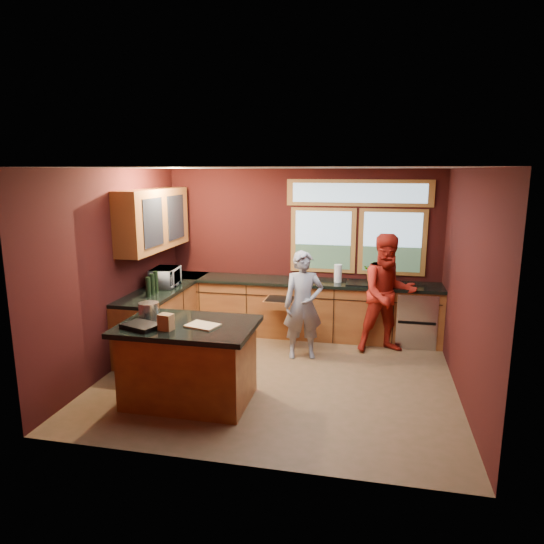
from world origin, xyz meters
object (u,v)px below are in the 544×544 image
(person_grey, at_px, (303,305))
(stock_pot, at_px, (149,310))
(cutting_board, at_px, (203,325))
(person_red, at_px, (388,294))
(island, at_px, (189,362))

(person_grey, xyz_separation_m, stock_pot, (-1.65, -1.48, 0.25))
(cutting_board, height_order, stock_pot, stock_pot)
(person_red, bearing_deg, person_grey, -176.87)
(person_red, bearing_deg, stock_pot, -164.40)
(person_red, distance_m, stock_pot, 3.46)
(cutting_board, bearing_deg, person_grey, 61.82)
(cutting_board, distance_m, stock_pot, 0.78)
(island, distance_m, person_red, 3.14)
(island, height_order, stock_pot, stock_pot)
(person_grey, bearing_deg, person_red, 6.78)
(island, bearing_deg, person_red, 42.83)
(stock_pot, bearing_deg, person_red, 34.77)
(stock_pot, bearing_deg, cutting_board, -14.93)
(island, relative_size, person_grey, 0.99)
(island, height_order, cutting_board, cutting_board)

